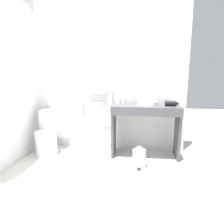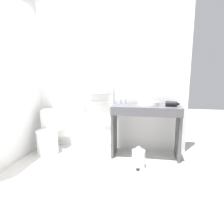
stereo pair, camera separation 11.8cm
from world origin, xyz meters
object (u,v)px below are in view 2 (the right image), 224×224
at_px(cup_near_edge, 124,101).
at_px(hair_dryer, 172,104).
at_px(toilet, 49,134).
at_px(towel_radiator, 98,101).
at_px(sink_basin, 148,103).
at_px(cup_near_wall, 120,101).
at_px(trash_bin, 138,158).

distance_m(cup_near_edge, hair_dryer, 0.77).
height_order(toilet, cup_near_edge, cup_near_edge).
relative_size(towel_radiator, cup_near_edge, 14.62).
height_order(toilet, sink_basin, sink_basin).
bearing_deg(toilet, hair_dryer, 1.37).
bearing_deg(cup_near_wall, toilet, -168.12).
height_order(toilet, hair_dryer, hair_dryer).
height_order(sink_basin, trash_bin, sink_basin).
xyz_separation_m(towel_radiator, hair_dryer, (1.25, -0.27, 0.03)).
distance_m(towel_radiator, sink_basin, 0.91).
height_order(towel_radiator, trash_bin, towel_radiator).
bearing_deg(cup_near_wall, towel_radiator, 170.93).
bearing_deg(cup_near_edge, towel_radiator, 166.96).
xyz_separation_m(sink_basin, hair_dryer, (0.36, -0.07, 0.01)).
height_order(towel_radiator, hair_dryer, towel_radiator).
distance_m(toilet, hair_dryer, 2.14).
xyz_separation_m(towel_radiator, sink_basin, (0.89, -0.20, 0.02)).
xyz_separation_m(hair_dryer, trash_bin, (-0.48, -0.39, -0.77)).
bearing_deg(hair_dryer, cup_near_wall, 166.33).
xyz_separation_m(toilet, cup_near_wall, (1.21, 0.25, 0.59)).
bearing_deg(cup_near_edge, cup_near_wall, 150.87).
height_order(cup_near_edge, hair_dryer, cup_near_edge).
bearing_deg(cup_near_edge, sink_basin, -11.68).
bearing_deg(trash_bin, hair_dryer, 39.06).
relative_size(hair_dryer, trash_bin, 0.68).
bearing_deg(cup_near_edge, trash_bin, -62.78).
bearing_deg(sink_basin, cup_near_wall, 164.85).
distance_m(towel_radiator, cup_near_edge, 0.50).
relative_size(toilet, trash_bin, 2.29).
relative_size(sink_basin, cup_near_wall, 4.18).
bearing_deg(cup_near_wall, sink_basin, -15.15).
relative_size(towel_radiator, hair_dryer, 5.61).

